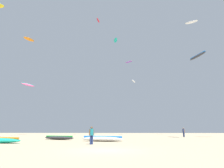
{
  "coord_description": "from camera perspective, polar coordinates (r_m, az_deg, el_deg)",
  "views": [
    {
      "loc": [
        1.03,
        -15.14,
        1.51
      ],
      "look_at": [
        0.0,
        20.26,
        9.25
      ],
      "focal_mm": 32.85,
      "sensor_mm": 36.0,
      "label": 1
    }
  ],
  "objects": [
    {
      "name": "ground_plane",
      "position": [
        15.25,
        -2.33,
        -17.99
      ],
      "size": [
        120.0,
        120.0,
        0.0
      ],
      "primitive_type": "plane",
      "color": "#C6B28C"
    },
    {
      "name": "person_foreground",
      "position": [
        20.95,
        -5.72,
        -13.62
      ],
      "size": [
        0.45,
        0.42,
        1.73
      ],
      "rotation": [
        0.0,
        0.0,
        2.31
      ],
      "color": "navy",
      "rests_on": "ground"
    },
    {
      "name": "person_midground",
      "position": [
        41.13,
        19.31,
        -12.39
      ],
      "size": [
        0.38,
        0.49,
        1.68
      ],
      "rotation": [
        0.0,
        0.0,
        3.7
      ],
      "color": "navy",
      "rests_on": "ground"
    },
    {
      "name": "kite_grounded_near",
      "position": [
        30.56,
        -14.51,
        -14.29
      ],
      "size": [
        4.74,
        2.56,
        0.58
      ],
      "color": "#2D2D33",
      "rests_on": "ground"
    },
    {
      "name": "kite_grounded_mid",
      "position": [
        25.73,
        -2.68,
        -14.99
      ],
      "size": [
        5.55,
        2.99,
        0.67
      ],
      "color": "white",
      "rests_on": "ground"
    },
    {
      "name": "kite_aloft_0",
      "position": [
        52.82,
        6.04,
        0.76
      ],
      "size": [
        1.52,
        2.95,
        0.67
      ],
      "color": "white"
    },
    {
      "name": "kite_aloft_1",
      "position": [
        58.8,
        1.0,
        12.1
      ],
      "size": [
        1.41,
        3.23,
        0.63
      ],
      "color": "#19B29E"
    },
    {
      "name": "kite_aloft_2",
      "position": [
        53.13,
        -3.9,
        17.27
      ],
      "size": [
        0.88,
        2.31,
        0.58
      ],
      "color": "red"
    },
    {
      "name": "kite_aloft_3",
      "position": [
        38.0,
        22.72,
        7.22
      ],
      "size": [
        2.26,
        4.35,
        1.0
      ],
      "color": "#2D2D33"
    },
    {
      "name": "kite_aloft_4",
      "position": [
        54.36,
        -22.33,
        -0.16
      ],
      "size": [
        2.63,
        4.03,
        0.98
      ],
      "color": "#E5598C"
    },
    {
      "name": "kite_aloft_6",
      "position": [
        47.27,
        -22.12,
        11.48
      ],
      "size": [
        1.9,
        2.5,
        0.57
      ],
      "color": "orange"
    },
    {
      "name": "kite_aloft_8",
      "position": [
        57.34,
        21.22,
        15.75
      ],
      "size": [
        3.1,
        2.41,
        0.49
      ],
      "color": "white"
    },
    {
      "name": "kite_aloft_9",
      "position": [
        57.35,
        4.67,
        6.13
      ],
      "size": [
        2.13,
        2.08,
        0.37
      ],
      "color": "purple"
    }
  ]
}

